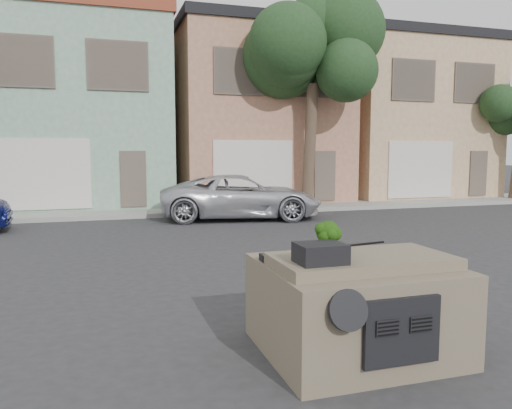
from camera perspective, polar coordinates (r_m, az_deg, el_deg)
name	(u,v)px	position (r m, az deg, el deg)	size (l,w,h in m)	color
ground_plane	(268,283)	(8.57, 1.35, -9.00)	(120.00, 120.00, 0.00)	#303033
sidewalk	(177,210)	(18.66, -9.03, -0.61)	(40.00, 3.00, 0.15)	gray
townhouse_mint	(77,114)	(22.41, -19.75, 9.70)	(7.20, 8.20, 7.55)	#85AA91
townhouse_tan	(249,118)	(23.36, -0.75, 9.89)	(7.20, 8.20, 7.55)	#B1785D
townhouse_beige	(391,121)	(26.49, 15.20, 9.23)	(7.20, 8.20, 7.55)	tan
silver_pickup	(241,219)	(16.59, -1.69, -1.63)	(2.43, 5.27, 1.46)	silver
tree_near	(310,98)	(19.33, 6.23, 12.06)	(4.40, 4.00, 8.50)	#203C1D
car_dashboard	(354,302)	(5.77, 11.14, -10.89)	(2.00, 1.80, 1.12)	#695C49
instrument_hump	(320,253)	(5.05, 7.37, -5.54)	(0.48, 0.38, 0.20)	black
wiper_arm	(361,244)	(6.09, 11.86, -4.47)	(0.70, 0.03, 0.02)	black
broccoli	(328,237)	(5.46, 8.23, -3.72)	(0.31, 0.31, 0.38)	#163309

